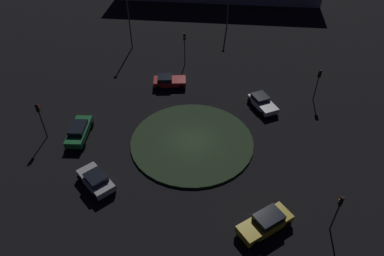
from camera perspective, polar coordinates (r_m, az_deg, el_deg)
ground_plane at (r=36.12m, az=0.00°, el=-2.29°), size 118.63×118.63×0.00m
roundabout_island at (r=36.05m, az=0.00°, el=-2.16°), size 12.36×12.36×0.23m
car_red at (r=44.01m, az=-3.72°, el=7.50°), size 4.31×3.29×1.38m
car_yellow at (r=29.32m, az=11.67°, el=-14.57°), size 4.66×2.35×1.52m
car_white at (r=41.03m, az=11.16°, el=4.02°), size 2.17×3.97×1.32m
car_green at (r=38.03m, az=-17.60°, el=-0.44°), size 3.64×4.77×1.47m
car_silver at (r=32.66m, az=-15.09°, el=-7.99°), size 2.79×4.17×1.44m
traffic_light_west at (r=42.73m, az=19.49°, el=7.38°), size 0.36×0.31×3.97m
traffic_light_southeast at (r=37.87m, az=-23.13°, el=2.06°), size 0.40×0.37×4.19m
traffic_light_north at (r=29.23m, az=22.37°, el=-11.54°), size 0.36×0.39×3.93m
traffic_light_southwest at (r=47.24m, az=-1.21°, el=13.41°), size 0.36×0.39×4.47m
streetlamp_south at (r=51.52m, az=-10.15°, el=17.70°), size 0.46×0.46×8.63m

